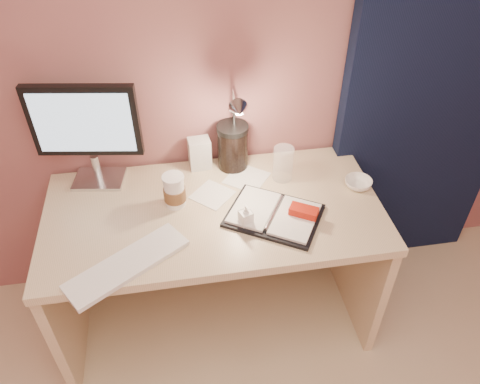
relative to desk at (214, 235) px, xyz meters
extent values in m
plane|color=#9E625B|center=(0.00, 0.30, 0.75)|extent=(3.50, 0.00, 3.50)
cube|color=black|center=(1.05, 0.24, 0.60)|extent=(0.85, 0.08, 2.20)
cube|color=beige|center=(0.00, -0.07, 0.21)|extent=(1.40, 0.70, 0.04)
cube|color=beige|center=(-0.68, -0.07, -0.16)|extent=(0.04, 0.66, 0.69)
cube|color=beige|center=(0.68, -0.07, -0.16)|extent=(0.04, 0.66, 0.69)
cube|color=beige|center=(0.00, 0.26, -0.10)|extent=(1.32, 0.03, 0.55)
cube|color=silver|center=(-0.48, 0.20, 0.23)|extent=(0.24, 0.19, 0.01)
cylinder|color=silver|center=(-0.48, 0.20, 0.30)|extent=(0.04, 0.04, 0.12)
cube|color=black|center=(-0.48, 0.20, 0.54)|extent=(0.44, 0.10, 0.31)
cube|color=#A4C6DE|center=(-0.47, 0.17, 0.54)|extent=(0.39, 0.07, 0.26)
cube|color=white|center=(-0.35, -0.33, 0.24)|extent=(0.46, 0.37, 0.02)
cube|color=black|center=(0.24, -0.16, 0.23)|extent=(0.45, 0.42, 0.01)
cube|color=silver|center=(0.16, -0.12, 0.25)|extent=(0.26, 0.28, 0.01)
cube|color=silver|center=(0.31, -0.21, 0.25)|extent=(0.26, 0.28, 0.01)
cube|color=#B71F0F|center=(0.35, -0.19, 0.27)|extent=(0.13, 0.11, 0.03)
cube|color=silver|center=(0.17, 0.10, 0.23)|extent=(0.23, 0.23, 0.00)
cube|color=silver|center=(0.00, 0.02, 0.23)|extent=(0.21, 0.21, 0.00)
cylinder|color=white|center=(-0.15, -0.02, 0.29)|extent=(0.08, 0.08, 0.14)
cylinder|color=brown|center=(-0.15, -0.02, 0.28)|extent=(0.09, 0.09, 0.06)
cylinder|color=white|center=(-0.15, -0.02, 0.37)|extent=(0.09, 0.09, 0.01)
cylinder|color=white|center=(0.33, 0.08, 0.30)|extent=(0.09, 0.09, 0.16)
imported|color=white|center=(0.64, -0.03, 0.24)|extent=(0.15, 0.15, 0.04)
imported|color=white|center=(0.11, -0.19, 0.28)|extent=(0.06, 0.06, 0.11)
cylinder|color=black|center=(0.12, 0.21, 0.32)|extent=(0.14, 0.14, 0.19)
cube|color=silver|center=(-0.02, 0.23, 0.30)|extent=(0.10, 0.09, 0.15)
cylinder|color=silver|center=(0.13, 0.23, 0.23)|extent=(0.10, 0.10, 0.02)
cylinder|color=silver|center=(0.13, 0.23, 0.43)|extent=(0.02, 0.02, 0.37)
cone|color=silver|center=(0.14, 0.05, 0.60)|extent=(0.08, 0.07, 0.08)
camera|label=1|loc=(-0.13, -1.51, 1.54)|focal=35.00mm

